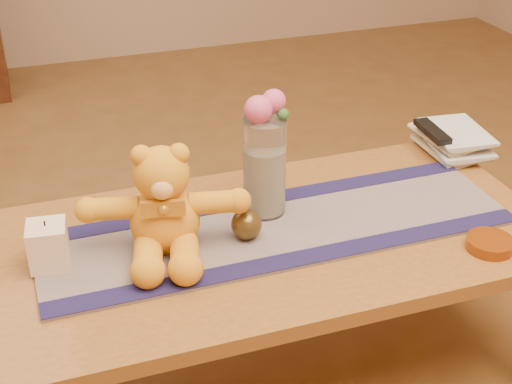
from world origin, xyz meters
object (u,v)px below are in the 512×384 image
object	(u,v)px
glass_vase	(264,167)
amber_dish	(490,244)
teddy_bear	(163,200)
book_bottom	(428,152)
tv_remote	(432,131)
bronze_ball	(246,224)
pillar_candle	(48,245)

from	to	relation	value
glass_vase	amber_dish	bearing A→B (deg)	-35.86
teddy_bear	amber_dish	xyz separation A→B (m)	(0.74, -0.26, -0.12)
glass_vase	amber_dish	size ratio (longest dim) A/B	2.26
teddy_bear	book_bottom	distance (m)	0.90
book_bottom	tv_remote	xyz separation A→B (m)	(-0.00, -0.01, 0.07)
teddy_bear	glass_vase	xyz separation A→B (m)	(0.28, 0.08, 0.00)
bronze_ball	tv_remote	size ratio (longest dim) A/B	0.48
bronze_ball	amber_dish	bearing A→B (deg)	-22.70
tv_remote	amber_dish	distance (m)	0.50
teddy_bear	tv_remote	bearing A→B (deg)	26.58
amber_dish	glass_vase	bearing A→B (deg)	144.14
glass_vase	bronze_ball	distance (m)	0.16
teddy_bear	glass_vase	distance (m)	0.29
pillar_candle	teddy_bear	bearing A→B (deg)	-2.55
teddy_bear	pillar_candle	bearing A→B (deg)	-170.41
tv_remote	amber_dish	bearing A→B (deg)	-100.60
glass_vase	book_bottom	world-z (taller)	glass_vase
pillar_candle	book_bottom	distance (m)	1.16
pillar_candle	book_bottom	size ratio (longest dim) A/B	0.48
glass_vase	bronze_ball	bearing A→B (deg)	-128.33
glass_vase	book_bottom	size ratio (longest dim) A/B	1.17
pillar_candle	book_bottom	world-z (taller)	pillar_candle
glass_vase	book_bottom	xyz separation A→B (m)	(0.58, 0.15, -0.13)
pillar_candle	amber_dish	world-z (taller)	pillar_candle
amber_dish	book_bottom	bearing A→B (deg)	76.42
teddy_bear	book_bottom	xyz separation A→B (m)	(0.86, 0.23, -0.13)
book_bottom	tv_remote	world-z (taller)	tv_remote
book_bottom	tv_remote	distance (m)	0.08
bronze_ball	tv_remote	world-z (taller)	tv_remote
teddy_bear	bronze_ball	distance (m)	0.22
bronze_ball	tv_remote	bearing A→B (deg)	20.65
teddy_bear	amber_dish	bearing A→B (deg)	-7.02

